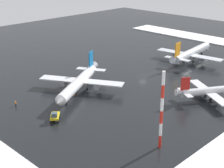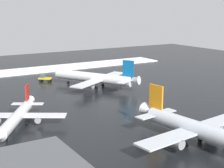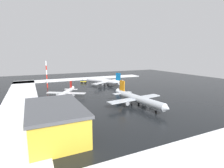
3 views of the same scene
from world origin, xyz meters
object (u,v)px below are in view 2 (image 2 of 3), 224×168
airplane_distant_tail (203,131)px  airplane_parked_portside (17,117)px  ground_crew_mid_apron (80,73)px  traffic_cone_mid_line (87,85)px  traffic_cone_near_nose (120,86)px  pushback_tug (45,78)px  ground_crew_beside_wing (95,84)px  airplane_far_rear (94,78)px

airplane_distant_tail → airplane_parked_portside: (-29.54, -26.56, -0.80)m
ground_crew_mid_apron → traffic_cone_mid_line: (17.22, -5.64, -0.70)m
ground_crew_mid_apron → traffic_cone_near_nose: bearing=168.5°
pushback_tug → traffic_cone_near_nose: size_ratio=8.89×
airplane_parked_portside → ground_crew_beside_wing: airplane_parked_portside is taller
ground_crew_beside_wing → ground_crew_mid_apron: (-19.11, 3.69, 0.00)m
traffic_cone_near_nose → ground_crew_mid_apron: bearing=-171.7°
pushback_tug → ground_crew_mid_apron: size_ratio=2.86×
ground_crew_beside_wing → traffic_cone_near_nose: bearing=-158.5°
airplane_far_rear → airplane_parked_portside: size_ratio=1.34×
traffic_cone_near_nose → airplane_far_rear: bearing=-112.6°
airplane_distant_tail → traffic_cone_near_nose: bearing=157.4°
airplane_distant_tail → ground_crew_beside_wing: bearing=165.7°
airplane_distant_tail → ground_crew_beside_wing: size_ratio=19.78×
ground_crew_beside_wing → airplane_far_rear: bearing=108.4°
pushback_tug → ground_crew_beside_wing: 20.21m
ground_crew_mid_apron → traffic_cone_near_nose: 23.84m
airplane_parked_portside → traffic_cone_near_nose: bearing=149.9°
airplane_far_rear → ground_crew_beside_wing: 2.74m
airplane_far_rear → ground_crew_beside_wing: airplane_far_rear is taller
traffic_cone_near_nose → pushback_tug: bearing=-138.1°
airplane_distant_tail → pushback_tug: size_ratio=6.91×
airplane_distant_tail → traffic_cone_near_nose: (-51.49, 14.55, -3.04)m
airplane_parked_portside → ground_crew_beside_wing: bearing=159.7°
ground_crew_beside_wing → traffic_cone_near_nose: ground_crew_beside_wing is taller
airplane_distant_tail → airplane_far_rear: bearing=166.3°
airplane_distant_tail → traffic_cone_near_nose: size_ratio=61.49×
airplane_far_rear → pushback_tug: size_ratio=6.27×
ground_crew_mid_apron → traffic_cone_near_nose: size_ratio=3.11×
ground_crew_mid_apron → traffic_cone_near_nose: (23.58, 3.46, -0.70)m
pushback_tug → ground_crew_mid_apron: bearing=-128.4°
airplane_distant_tail → traffic_cone_mid_line: (-57.84, 5.46, -3.04)m
ground_crew_mid_apron → ground_crew_beside_wing: bearing=149.2°
pushback_tug → traffic_cone_near_nose: bearing=173.8°
airplane_far_rear → ground_crew_mid_apron: airplane_far_rear is taller
airplane_parked_portside → pushback_tug: 48.38m
pushback_tug → ground_crew_beside_wing: pushback_tug is taller
airplane_far_rear → airplane_distant_tail: size_ratio=0.91×
airplane_distant_tail → ground_crew_beside_wing: airplane_distant_tail is taller
airplane_distant_tail → traffic_cone_mid_line: bearing=167.8°
airplane_distant_tail → pushback_tug: airplane_distant_tail is taller
airplane_distant_tail → traffic_cone_mid_line: size_ratio=61.49×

